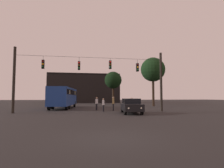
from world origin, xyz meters
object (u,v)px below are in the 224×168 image
city_bus (64,96)px  pedestrian_crossing_right (103,104)px  pedestrian_crossing_left (113,103)px  tree_behind_building (113,80)px  car_near_right (131,106)px  tree_left_silhouette (153,70)px  pedestrian_crossing_center (132,103)px  pedestrian_near_bus (97,103)px

city_bus → pedestrian_crossing_right: bearing=-55.1°
pedestrian_crossing_left → tree_behind_building: tree_behind_building is taller
car_near_right → pedestrian_crossing_right: (-2.51, 2.99, 0.05)m
car_near_right → tree_left_silhouette: tree_left_silhouette is taller
pedestrian_crossing_left → tree_left_silhouette: (9.40, 10.43, 5.81)m
pedestrian_crossing_center → pedestrian_near_bus: 4.52m
car_near_right → tree_behind_building: 24.29m
city_bus → tree_left_silhouette: bearing=14.7°
pedestrian_near_bus → tree_left_silhouette: 15.59m
pedestrian_crossing_left → pedestrian_near_bus: size_ratio=1.04×
pedestrian_near_bus → tree_left_silhouette: (11.32, 8.98, 5.85)m
city_bus → pedestrian_crossing_left: (6.44, -6.27, -0.88)m
pedestrian_crossing_right → pedestrian_crossing_center: bearing=24.3°
pedestrian_crossing_right → city_bus: bearing=124.9°
pedestrian_crossing_center → tree_left_silhouette: bearing=54.7°
car_near_right → pedestrian_near_bus: pedestrian_near_bus is taller
pedestrian_crossing_right → tree_left_silhouette: (10.75, 11.45, 5.94)m
city_bus → pedestrian_crossing_center: (8.97, -5.53, -0.97)m
city_bus → tree_left_silhouette: (15.83, 4.16, 4.92)m
pedestrian_crossing_right → pedestrian_near_bus: size_ratio=0.92×
city_bus → car_near_right: city_bus is taller
pedestrian_crossing_center → tree_left_silhouette: tree_left_silhouette is taller
car_near_right → pedestrian_near_bus: size_ratio=2.69×
pedestrian_crossing_left → car_near_right: bearing=-73.8°
car_near_right → pedestrian_crossing_center: size_ratio=2.80×
car_near_right → tree_left_silhouette: (8.24, 14.43, 5.99)m
pedestrian_crossing_right → tree_behind_building: tree_behind_building is taller
car_near_right → pedestrian_crossing_left: size_ratio=2.59×
pedestrian_crossing_left → pedestrian_near_bus: (-1.93, 1.45, -0.04)m
city_bus → pedestrian_crossing_right: city_bus is taller
pedestrian_crossing_right → tree_behind_building: 21.78m
city_bus → pedestrian_near_bus: size_ratio=6.72×
city_bus → pedestrian_near_bus: bearing=-46.9°
pedestrian_crossing_left → pedestrian_crossing_right: (-1.35, -1.02, -0.13)m
pedestrian_near_bus → city_bus: bearing=133.1°
pedestrian_crossing_left → tree_left_silhouette: tree_left_silhouette is taller
car_near_right → pedestrian_near_bus: bearing=119.5°
pedestrian_near_bus → pedestrian_crossing_center: bearing=-9.0°
pedestrian_crossing_center → pedestrian_near_bus: (-4.46, 0.71, 0.04)m
car_near_right → tree_behind_building: size_ratio=0.59×
pedestrian_near_bus → tree_behind_building: (5.34, 18.27, 4.59)m
city_bus → tree_left_silhouette: size_ratio=1.23×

